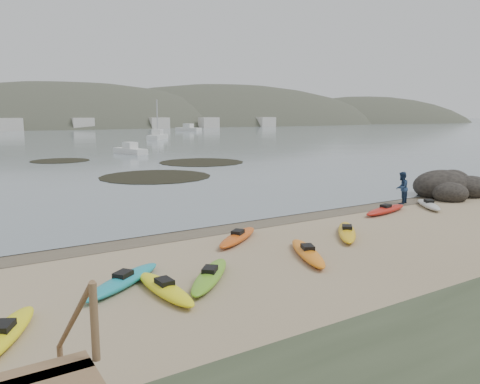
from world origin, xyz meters
TOP-DOWN VIEW (x-y plane):
  - ground at (0.00, 0.00)m, footprint 600.00×600.00m
  - wet_sand at (0.00, -0.30)m, footprint 60.00×60.00m
  - kayaks at (-1.21, -4.68)m, footprint 23.85×7.70m
  - person_east at (10.53, -0.80)m, footprint 1.09×0.97m
  - rock_cluster at (15.52, -0.59)m, footprint 5.52×4.10m
  - kelp_mats at (5.62, 24.61)m, footprint 20.13×25.87m
  - moored_boats at (7.93, 85.27)m, footprint 98.51×80.30m
  - far_hills at (39.38, 193.97)m, footprint 550.00×135.00m
  - far_town at (6.00, 145.00)m, footprint 199.00×5.00m

SIDE VIEW (x-z plane):
  - far_hills at x=39.38m, z-range -55.93..24.07m
  - ground at x=0.00m, z-range 0.00..0.00m
  - wet_sand at x=0.00m, z-range 0.00..0.00m
  - kelp_mats at x=5.62m, z-range 0.01..0.05m
  - kayaks at x=-1.21m, z-range 0.00..0.34m
  - rock_cluster at x=15.52m, z-range -0.73..1.26m
  - moored_boats at x=7.93m, z-range -0.05..1.18m
  - person_east at x=10.53m, z-range 0.00..1.85m
  - far_town at x=6.00m, z-range 0.00..4.00m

